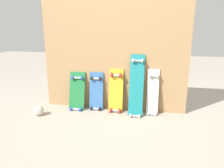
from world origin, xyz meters
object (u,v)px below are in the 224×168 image
object	(u,v)px
skateboard_white	(153,95)
rubber_ball	(39,111)
skateboard_blue	(96,93)
skateboard_yellow	(116,93)
skateboard_teal	(136,88)
skateboard_green	(77,93)

from	to	relation	value
skateboard_white	rubber_ball	distance (m)	1.65
skateboard_blue	skateboard_white	xyz separation A→B (m)	(0.84, -0.02, 0.04)
skateboard_yellow	skateboard_teal	distance (m)	0.33
rubber_ball	skateboard_teal	bearing A→B (deg)	13.07
skateboard_yellow	skateboard_white	bearing A→B (deg)	0.28
skateboard_blue	rubber_ball	world-z (taller)	skateboard_blue
skateboard_teal	skateboard_green	bearing A→B (deg)	177.62
skateboard_blue	rubber_ball	distance (m)	0.87
skateboard_teal	skateboard_white	size ratio (longest dim) A/B	1.28
skateboard_teal	skateboard_blue	bearing A→B (deg)	172.45
skateboard_green	skateboard_teal	distance (m)	0.91
skateboard_blue	skateboard_teal	distance (m)	0.63
skateboard_green	skateboard_teal	xyz separation A→B (m)	(0.90, -0.04, 0.14)
skateboard_teal	skateboard_white	distance (m)	0.26
skateboard_blue	skateboard_white	world-z (taller)	skateboard_white
skateboard_yellow	skateboard_white	distance (m)	0.54
skateboard_green	skateboard_white	size ratio (longest dim) A/B	0.88
skateboard_white	rubber_ball	size ratio (longest dim) A/B	4.97
skateboard_yellow	skateboard_white	size ratio (longest dim) A/B	0.96
skateboard_green	rubber_ball	bearing A→B (deg)	-142.43
skateboard_green	skateboard_blue	xyz separation A→B (m)	(0.29, 0.04, 0.00)
skateboard_teal	skateboard_yellow	bearing A→B (deg)	169.02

